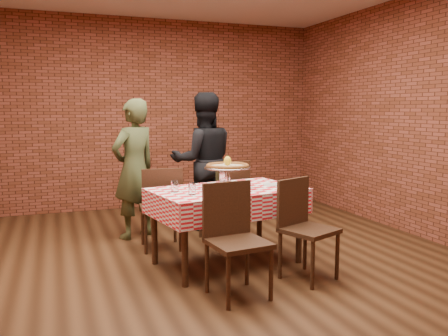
{
  "coord_description": "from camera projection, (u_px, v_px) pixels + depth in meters",
  "views": [
    {
      "loc": [
        -1.35,
        -4.19,
        1.53
      ],
      "look_at": [
        0.24,
        0.13,
        0.95
      ],
      "focal_mm": 37.26,
      "sensor_mm": 36.0,
      "label": 1
    }
  ],
  "objects": [
    {
      "name": "lemon",
      "position": [
        228.0,
        161.0,
        4.54
      ],
      "size": [
        0.09,
        0.09,
        0.1
      ],
      "primitive_type": "ellipsoid",
      "rotation": [
        0.0,
        0.0,
        -0.2
      ],
      "color": "yellow",
      "rests_on": "pizza"
    },
    {
      "name": "chair_far_left",
      "position": [
        161.0,
        208.0,
        5.1
      ],
      "size": [
        0.47,
        0.47,
        0.91
      ],
      "primitive_type": null,
      "rotation": [
        0.0,
        0.0,
        3.05
      ],
      "color": "#402414",
      "rests_on": "ground"
    },
    {
      "name": "back_wall",
      "position": [
        145.0,
        114.0,
        7.16
      ],
      "size": [
        5.5,
        0.0,
        5.5
      ],
      "primitive_type": "plane",
      "rotation": [
        1.57,
        0.0,
        0.0
      ],
      "color": "brown",
      "rests_on": "ground"
    },
    {
      "name": "tablecloth",
      "position": [
        227.0,
        201.0,
        4.57
      ],
      "size": [
        1.59,
        1.13,
        0.24
      ],
      "primitive_type": null,
      "rotation": [
        0.0,
        0.0,
        0.18
      ],
      "color": "red",
      "rests_on": "table"
    },
    {
      "name": "side_plate",
      "position": [
        271.0,
        185.0,
        4.73
      ],
      "size": [
        0.2,
        0.2,
        0.01
      ],
      "primitive_type": "cylinder",
      "rotation": [
        0.0,
        0.0,
        0.18
      ],
      "color": "white",
      "rests_on": "tablecloth"
    },
    {
      "name": "chair_near_right",
      "position": [
        309.0,
        230.0,
        4.16
      ],
      "size": [
        0.55,
        0.55,
        0.9
      ],
      "primitive_type": null,
      "rotation": [
        0.0,
        0.0,
        0.38
      ],
      "color": "#402414",
      "rests_on": "ground"
    },
    {
      "name": "ground",
      "position": [
        206.0,
        266.0,
        4.55
      ],
      "size": [
        6.0,
        6.0,
        0.0
      ],
      "primitive_type": "plane",
      "color": "black",
      "rests_on": "ground"
    },
    {
      "name": "sweetener_packet_b",
      "position": [
        284.0,
        185.0,
        4.75
      ],
      "size": [
        0.05,
        0.04,
        0.0
      ],
      "primitive_type": "cube",
      "rotation": [
        0.0,
        0.0,
        0.02
      ],
      "color": "white",
      "rests_on": "tablecloth"
    },
    {
      "name": "water_glass_left",
      "position": [
        192.0,
        189.0,
        4.22
      ],
      "size": [
        0.08,
        0.08,
        0.11
      ],
      "primitive_type": "cylinder",
      "rotation": [
        0.0,
        0.0,
        0.18
      ],
      "color": "white",
      "rests_on": "tablecloth"
    },
    {
      "name": "diner_black",
      "position": [
        203.0,
        161.0,
        5.94
      ],
      "size": [
        0.9,
        0.73,
        1.74
      ],
      "primitive_type": "imported",
      "rotation": [
        0.0,
        0.0,
        3.05
      ],
      "color": "black",
      "rests_on": "ground"
    },
    {
      "name": "pizza",
      "position": [
        228.0,
        167.0,
        4.54
      ],
      "size": [
        0.5,
        0.5,
        0.03
      ],
      "primitive_type": "cylinder",
      "rotation": [
        0.0,
        0.0,
        -0.2
      ],
      "color": "#C8B68E",
      "rests_on": "pizza_stand"
    },
    {
      "name": "condiment_caddy",
      "position": [
        222.0,
        177.0,
        4.82
      ],
      "size": [
        0.11,
        0.1,
        0.14
      ],
      "primitive_type": "cube",
      "rotation": [
        0.0,
        0.0,
        0.21
      ],
      "color": "silver",
      "rests_on": "tablecloth"
    },
    {
      "name": "chair_far_right",
      "position": [
        223.0,
        199.0,
        5.49
      ],
      "size": [
        0.57,
        0.57,
        0.94
      ],
      "primitive_type": null,
      "rotation": [
        0.0,
        0.0,
        3.46
      ],
      "color": "#402414",
      "rests_on": "ground"
    },
    {
      "name": "diner_olive",
      "position": [
        134.0,
        169.0,
        5.5
      ],
      "size": [
        0.72,
        0.64,
        1.65
      ],
      "primitive_type": "imported",
      "rotation": [
        0.0,
        0.0,
        3.65
      ],
      "color": "#3C4324",
      "rests_on": "ground"
    },
    {
      "name": "pizza_stand",
      "position": [
        228.0,
        178.0,
        4.56
      ],
      "size": [
        0.55,
        0.55,
        0.21
      ],
      "primitive_type": null,
      "rotation": [
        0.0,
        0.0,
        -0.2
      ],
      "color": "silver",
      "rests_on": "tablecloth"
    },
    {
      "name": "chair_near_left",
      "position": [
        238.0,
        242.0,
        3.76
      ],
      "size": [
        0.5,
        0.5,
        0.93
      ],
      "primitive_type": null,
      "rotation": [
        0.0,
        0.0,
        0.12
      ],
      "color": "#402414",
      "rests_on": "ground"
    },
    {
      "name": "water_glass_right",
      "position": [
        175.0,
        186.0,
        4.36
      ],
      "size": [
        0.08,
        0.08,
        0.11
      ],
      "primitive_type": "cylinder",
      "rotation": [
        0.0,
        0.0,
        0.18
      ],
      "color": "white",
      "rests_on": "tablecloth"
    },
    {
      "name": "sweetener_packet_a",
      "position": [
        287.0,
        185.0,
        4.74
      ],
      "size": [
        0.06,
        0.06,
        0.0
      ],
      "primitive_type": "cube",
      "rotation": [
        0.0,
        0.0,
        0.76
      ],
      "color": "white",
      "rests_on": "tablecloth"
    },
    {
      "name": "table",
      "position": [
        227.0,
        227.0,
        4.6
      ],
      "size": [
        1.55,
        1.09,
        0.75
      ],
      "primitive_type": "cube",
      "rotation": [
        0.0,
        0.0,
        0.18
      ],
      "color": "#402414",
      "rests_on": "ground"
    }
  ]
}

